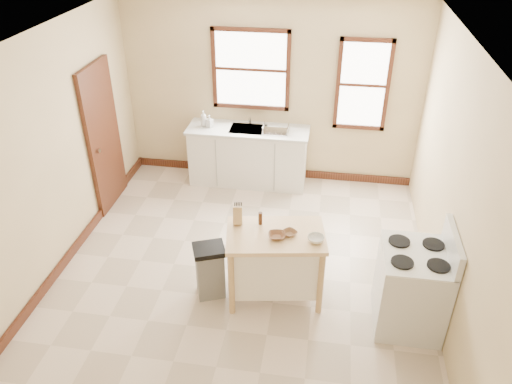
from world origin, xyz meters
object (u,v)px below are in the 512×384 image
(soap_bottle_a, at_px, (204,118))
(knife_block, at_px, (238,216))
(bowl_b, at_px, (290,233))
(gas_stove, at_px, (413,279))
(soap_bottle_b, at_px, (210,121))
(pepper_grinder, at_px, (260,218))
(bowl_a, at_px, (277,236))
(kitchen_island, at_px, (275,265))
(bowl_c, at_px, (316,239))
(dish_rack, at_px, (276,129))
(trash_bin, at_px, (210,271))

(soap_bottle_a, bearing_deg, knife_block, -75.81)
(bowl_b, bearing_deg, gas_stove, -8.69)
(soap_bottle_b, height_order, gas_stove, gas_stove)
(soap_bottle_a, relative_size, pepper_grinder, 1.66)
(pepper_grinder, xyz_separation_m, bowl_b, (0.34, -0.14, -0.06))
(pepper_grinder, bearing_deg, bowl_a, -46.37)
(soap_bottle_a, distance_m, kitchen_island, 2.97)
(bowl_b, height_order, gas_stove, gas_stove)
(soap_bottle_a, height_order, kitchen_island, soap_bottle_a)
(soap_bottle_a, relative_size, gas_stove, 0.21)
(knife_block, xyz_separation_m, bowl_c, (0.87, -0.20, -0.07))
(kitchen_island, xyz_separation_m, bowl_c, (0.43, -0.07, 0.46))
(dish_rack, bearing_deg, pepper_grinder, -79.44)
(knife_block, height_order, trash_bin, knife_block)
(knife_block, relative_size, pepper_grinder, 1.33)
(dish_rack, xyz_separation_m, kitchen_island, (0.31, -2.49, -0.53))
(soap_bottle_a, relative_size, bowl_a, 1.37)
(kitchen_island, distance_m, bowl_b, 0.48)
(dish_rack, bearing_deg, trash_bin, -91.53)
(soap_bottle_b, height_order, trash_bin, soap_bottle_b)
(soap_bottle_a, bearing_deg, gas_stove, -51.47)
(soap_bottle_b, height_order, pepper_grinder, soap_bottle_b)
(soap_bottle_b, distance_m, bowl_a, 2.91)
(knife_block, xyz_separation_m, pepper_grinder, (0.25, 0.02, -0.03))
(bowl_a, bearing_deg, bowl_c, -0.00)
(trash_bin, bearing_deg, dish_rack, 58.83)
(dish_rack, distance_m, gas_stove, 3.23)
(bowl_a, bearing_deg, bowl_b, 30.37)
(soap_bottle_b, xyz_separation_m, pepper_grinder, (1.14, -2.36, -0.07))
(kitchen_island, xyz_separation_m, trash_bin, (-0.73, -0.10, -0.10))
(soap_bottle_b, distance_m, gas_stove, 3.91)
(bowl_b, bearing_deg, bowl_a, -149.63)
(soap_bottle_a, height_order, pepper_grinder, soap_bottle_a)
(dish_rack, height_order, knife_block, knife_block)
(dish_rack, relative_size, trash_bin, 0.57)
(dish_rack, distance_m, pepper_grinder, 2.34)
(soap_bottle_a, height_order, bowl_c, soap_bottle_a)
(knife_block, bearing_deg, gas_stove, -18.04)
(knife_block, height_order, pepper_grinder, knife_block)
(bowl_c, bearing_deg, pepper_grinder, 160.59)
(kitchen_island, bearing_deg, bowl_c, -18.20)
(bowl_a, bearing_deg, soap_bottle_b, 117.59)
(soap_bottle_b, bearing_deg, bowl_a, -37.46)
(pepper_grinder, relative_size, bowl_b, 0.99)
(dish_rack, relative_size, gas_stove, 0.32)
(knife_block, height_order, bowl_b, knife_block)
(pepper_grinder, height_order, gas_stove, gas_stove)
(pepper_grinder, distance_m, trash_bin, 0.85)
(knife_block, xyz_separation_m, gas_stove, (1.90, -0.32, -0.37))
(soap_bottle_b, relative_size, dish_rack, 0.49)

